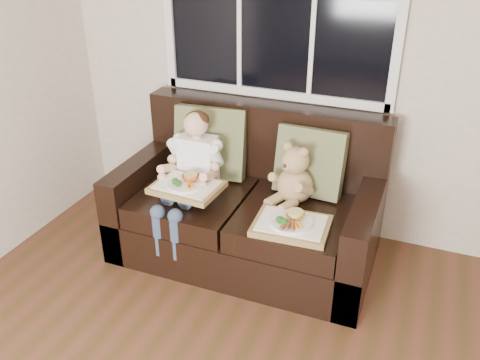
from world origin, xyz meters
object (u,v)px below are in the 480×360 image
at_px(loveseat, 249,210).
at_px(tray_left, 187,186).
at_px(teddy_bear, 295,179).
at_px(child, 192,166).
at_px(tray_right, 291,224).

height_order(loveseat, tray_left, loveseat).
relative_size(teddy_bear, tray_left, 0.92).
distance_m(loveseat, tray_left, 0.50).
height_order(child, teddy_bear, child).
bearing_deg(tray_right, loveseat, 136.94).
xyz_separation_m(tray_left, tray_right, (0.70, -0.04, -0.09)).
xyz_separation_m(teddy_bear, tray_right, (0.08, -0.32, -0.13)).
bearing_deg(tray_left, teddy_bear, 27.84).
bearing_deg(tray_left, child, 109.57).
xyz_separation_m(child, tray_right, (0.75, -0.20, -0.15)).
bearing_deg(loveseat, child, -162.16).
xyz_separation_m(teddy_bear, tray_left, (-0.62, -0.28, -0.04)).
bearing_deg(child, loveseat, 17.84).
relative_size(loveseat, tray_left, 3.86).
relative_size(child, teddy_bear, 1.98).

